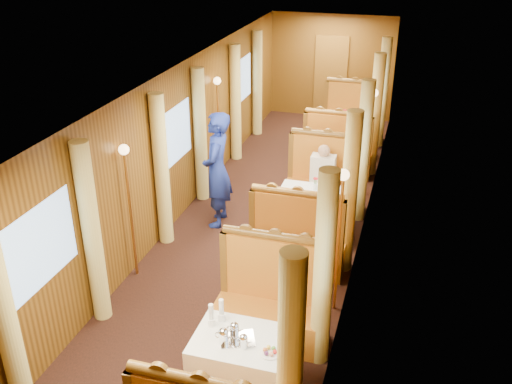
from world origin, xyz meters
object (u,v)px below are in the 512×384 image
at_px(fruit_plate, 270,352).
at_px(banquette_mid_fwd, 298,244).
at_px(rose_vase_far, 345,113).
at_px(banquette_near_aft, 271,306).
at_px(banquette_mid_aft, 324,185).
at_px(tea_tray, 237,339).
at_px(teapot_back, 234,331).
at_px(steward, 217,170).
at_px(teapot_right, 243,342).
at_px(rose_vase_mid, 315,182).
at_px(table_far, 345,138).
at_px(banquette_far_aft, 351,121).
at_px(teapot_left, 224,338).
at_px(table_mid, 312,214).
at_px(passenger, 323,172).
at_px(table_near, 245,368).
at_px(banquette_far_fwd, 337,154).

bearing_deg(fruit_plate, banquette_mid_fwd, 96.34).
bearing_deg(rose_vase_far, banquette_near_aft, -89.67).
bearing_deg(fruit_plate, banquette_mid_aft, 93.58).
height_order(banquette_mid_aft, tea_tray, banquette_mid_aft).
xyz_separation_m(banquette_mid_fwd, teapot_back, (-0.12, -2.47, 0.39)).
bearing_deg(steward, banquette_mid_fwd, 49.24).
relative_size(teapot_right, rose_vase_mid, 0.40).
relative_size(banquette_mid_fwd, rose_vase_far, 3.72).
xyz_separation_m(banquette_near_aft, tea_tray, (-0.07, -1.04, 0.33)).
height_order(banquette_mid_aft, teapot_right, banquette_mid_aft).
distance_m(banquette_mid_fwd, table_far, 4.51).
bearing_deg(teapot_right, banquette_far_aft, 97.64).
height_order(banquette_far_aft, fruit_plate, banquette_far_aft).
bearing_deg(tea_tray, teapot_right, -43.49).
height_order(teapot_left, rose_vase_far, rose_vase_far).
relative_size(table_mid, teapot_left, 6.23).
bearing_deg(banquette_far_aft, rose_vase_mid, -89.67).
distance_m(banquette_far_aft, steward, 4.82).
xyz_separation_m(banquette_mid_aft, teapot_right, (0.02, -4.62, 0.39)).
xyz_separation_m(teapot_right, passenger, (-0.02, 4.42, -0.07)).
bearing_deg(table_near, teapot_right, -80.44).
bearing_deg(banquette_near_aft, table_mid, 90.00).
relative_size(banquette_near_aft, rose_vase_far, 3.72).
relative_size(banquette_near_aft, banquette_mid_fwd, 1.00).
distance_m(banquette_mid_aft, passenger, 0.38).
bearing_deg(teapot_back, table_mid, 84.05).
bearing_deg(table_near, banquette_far_aft, 90.00).
height_order(banquette_near_aft, banquette_mid_fwd, same).
bearing_deg(teapot_right, passenger, 97.75).
height_order(banquette_mid_aft, steward, steward).
height_order(banquette_far_aft, teapot_left, banquette_far_aft).
bearing_deg(teapot_back, teapot_left, -121.81).
relative_size(table_near, banquette_mid_aft, 0.78).
xyz_separation_m(banquette_near_aft, table_far, (0.00, 5.99, -0.05)).
height_order(teapot_left, passenger, passenger).
xyz_separation_m(teapot_right, steward, (-1.56, 3.59, 0.14)).
distance_m(banquette_near_aft, table_mid, 2.49).
bearing_deg(teapot_right, banquette_far_fwd, 97.69).
distance_m(banquette_mid_aft, banquette_far_aft, 3.50).
relative_size(table_mid, teapot_right, 7.24).
distance_m(banquette_far_fwd, teapot_back, 5.98).
height_order(table_far, tea_tray, tea_tray).
height_order(banquette_mid_fwd, teapot_left, banquette_mid_fwd).
bearing_deg(table_near, fruit_plate, -23.58).
xyz_separation_m(table_far, teapot_back, (-0.12, -6.98, 0.44)).
bearing_deg(teapot_left, table_mid, 86.97).
bearing_deg(teapot_left, banquette_near_aft, 80.48).
relative_size(banquette_mid_fwd, teapot_back, 8.60).
xyz_separation_m(table_near, banquette_near_aft, (0.00, 1.01, 0.05)).
bearing_deg(banquette_mid_aft, passenger, -90.00).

